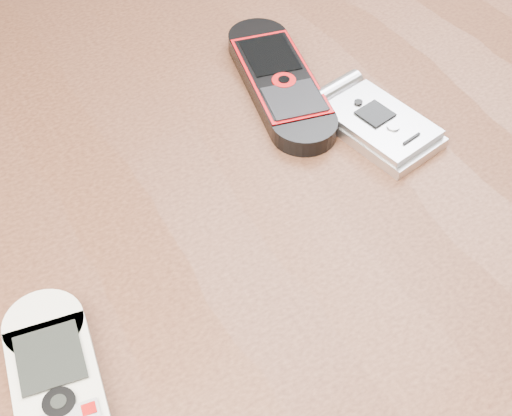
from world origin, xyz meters
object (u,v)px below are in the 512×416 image
at_px(nokia_black_red, 279,81).
at_px(motorola_razr, 377,123).
at_px(table, 250,310).
at_px(nokia_white, 60,401).

relative_size(nokia_black_red, motorola_razr, 1.56).
relative_size(table, motorola_razr, 11.46).
height_order(table, nokia_black_red, nokia_black_red).
bearing_deg(nokia_white, nokia_black_red, 45.15).
height_order(nokia_black_red, motorola_razr, same).
bearing_deg(table, nokia_white, -157.21).
height_order(table, motorola_razr, motorola_razr).
height_order(nokia_white, motorola_razr, same).
bearing_deg(nokia_black_red, nokia_white, -131.68).
xyz_separation_m(nokia_black_red, motorola_razr, (0.04, -0.08, -0.00)).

